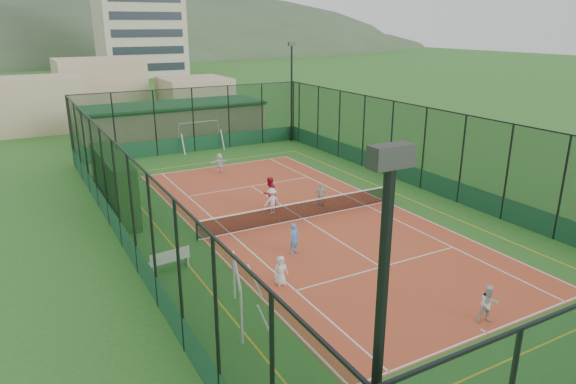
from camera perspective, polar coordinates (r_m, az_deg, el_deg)
name	(u,v)px	position (r m, az deg, el deg)	size (l,w,h in m)	color
ground	(303,219)	(26.79, 1.72, -2.99)	(300.00, 300.00, 0.00)	#326221
court_slab	(303,219)	(26.79, 1.72, -2.98)	(11.17, 23.97, 0.01)	#A54624
tennis_net	(303,209)	(26.60, 1.73, -1.93)	(11.67, 0.12, 1.06)	black
perimeter_fence	(304,173)	(25.99, 1.77, 2.15)	(18.12, 34.12, 5.00)	#103217
floodlight_ne	(292,93)	(44.01, 0.40, 10.96)	(0.60, 0.26, 8.25)	black
clubhouse	(175,122)	(46.02, -12.45, 7.64)	(15.20, 7.20, 3.15)	tan
distant_hills	(46,58)	(172.21, -25.34, 13.32)	(200.00, 60.00, 24.00)	#384C33
hedge_left	(114,184)	(28.81, -18.78, 0.85)	(1.07, 7.17, 3.13)	black
white_bench	(169,259)	(21.79, -13.08, -7.28)	(1.72, 0.47, 0.97)	white
futsal_goal_near	(237,295)	(17.79, -5.65, -11.31)	(0.85, 2.94, 1.90)	white
futsal_goal_far	(199,136)	(42.04, -9.87, 6.17)	(3.42, 0.99, 2.21)	white
child_near_left	(281,271)	(20.04, -0.81, -8.73)	(0.58, 0.38, 1.19)	white
child_near_mid	(294,239)	(22.57, 0.71, -5.20)	(0.52, 0.34, 1.42)	#5395EC
child_near_right	(489,304)	(18.94, 21.39, -11.54)	(0.66, 0.52, 1.36)	silver
child_far_left	(272,201)	(27.21, -1.82, -1.02)	(0.93, 0.53, 1.43)	white
child_far_right	(321,195)	(28.44, 3.69, -0.32)	(0.77, 0.32, 1.32)	silver
child_far_back	(220,163)	(35.15, -7.61, 3.21)	(1.25, 0.40, 1.35)	white
coach	(270,193)	(27.95, -2.07, -0.12)	(0.87, 0.68, 1.78)	red
tennis_balls	(298,207)	(28.42, 1.06, -1.62)	(4.51, 0.97, 0.07)	#CCE033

